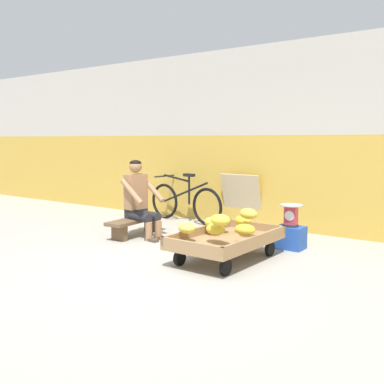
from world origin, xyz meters
name	(u,v)px	position (x,y,z in m)	size (l,w,h in m)	color
ground_plane	(150,272)	(0.00, 0.00, 0.00)	(80.00, 80.00, 0.00)	#A39E93
back_wall	(275,138)	(0.00, 3.12, 1.47)	(16.00, 0.30, 2.94)	gold
banana_cart	(227,241)	(0.44, 0.90, 0.24)	(0.88, 1.46, 0.36)	#99754C
banana_pile	(224,223)	(0.41, 0.88, 0.46)	(0.88, 1.05, 0.27)	yellow
low_bench	(136,223)	(-1.39, 1.30, 0.20)	(0.37, 1.12, 0.27)	brown
vendor_seated	(140,199)	(-1.31, 1.29, 0.57)	(0.72, 0.54, 1.14)	#9E704C
plastic_crate	(290,237)	(0.82, 1.90, 0.15)	(0.36, 0.28, 0.30)	#234CA8
weighing_scale	(291,215)	(0.82, 1.90, 0.45)	(0.30, 0.30, 0.29)	#28282D
bicycle_near_left	(185,202)	(-1.48, 2.65, 0.35)	(1.65, 0.48, 0.86)	black
sign_board	(242,200)	(-0.50, 2.94, 0.43)	(0.70, 0.26, 0.87)	#C6B289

